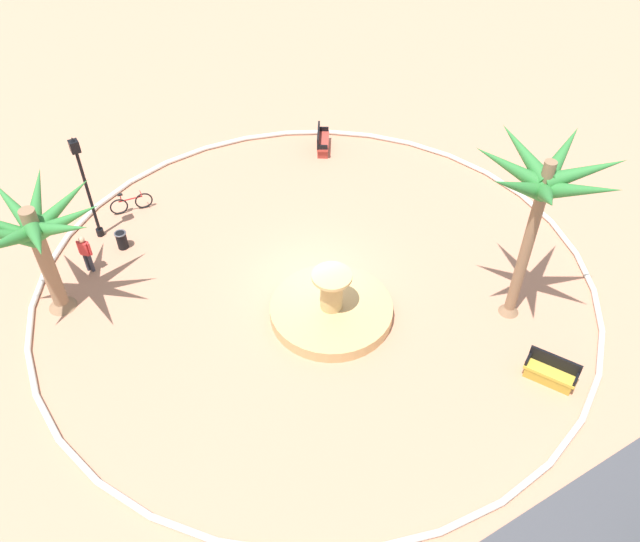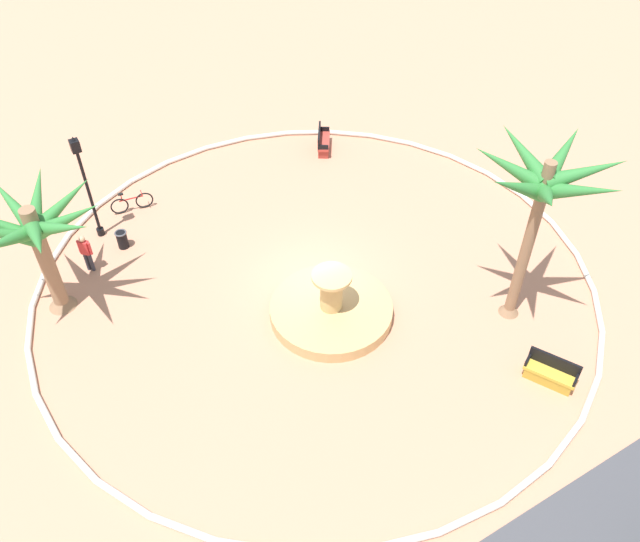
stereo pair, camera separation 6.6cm
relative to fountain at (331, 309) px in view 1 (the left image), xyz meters
The scene contains 11 objects.
ground_plane 1.75m from the fountain, 102.08° to the right, with size 80.00×80.00×0.00m, color tan.
plaza_curb 1.74m from the fountain, 102.08° to the right, with size 19.99×19.99×0.20m, color silver.
fountain is the anchor object (origin of this frame).
palm_tree_near_fountain 7.83m from the fountain, 151.15° to the left, with size 4.37×4.45×6.46m.
palm_tree_by_curb 9.83m from the fountain, 33.24° to the right, with size 4.50×4.69×4.51m.
bench_east 10.21m from the fountain, 119.07° to the right, with size 1.28×1.62×1.00m.
bench_west 7.30m from the fountain, 127.10° to the left, with size 1.19×1.65×1.00m.
lamppost 10.14m from the fountain, 55.98° to the right, with size 0.32×0.32×4.42m.
trash_bin 8.63m from the fountain, 54.62° to the right, with size 0.46×0.46×0.73m.
bicycle_red_frame 9.83m from the fountain, 66.34° to the right, with size 1.71×0.44×0.94m.
person_cyclist_helmet 9.10m from the fountain, 44.92° to the right, with size 0.40×0.40×1.59m.
Camera 1 is at (8.56, 14.79, 16.85)m, focal length 37.31 mm.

